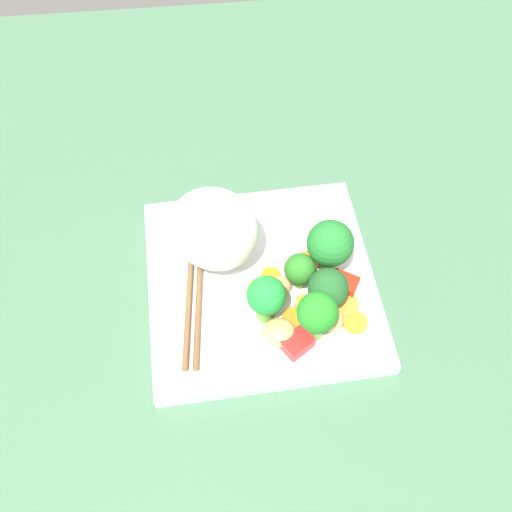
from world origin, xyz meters
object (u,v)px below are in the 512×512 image
object	(u,v)px
square_plate	(261,283)
broccoli_floret_1	(317,314)
rice_mound	(214,229)
carrot_slice_0	(305,303)
chopstick_pair	(195,271)

from	to	relation	value
square_plate	broccoli_floret_1	distance (cm)	9.82
broccoli_floret_1	rice_mound	bearing A→B (deg)	-49.83
broccoli_floret_1	carrot_slice_0	bearing A→B (deg)	-82.30
broccoli_floret_1	chopstick_pair	xyz separation A→B (cm)	(11.83, -8.63, -3.75)
chopstick_pair	square_plate	bearing A→B (deg)	82.88
square_plate	chopstick_pair	size ratio (longest dim) A/B	1.06
rice_mound	carrot_slice_0	bearing A→B (deg)	139.04
carrot_slice_0	chopstick_pair	size ratio (longest dim) A/B	0.09
square_plate	carrot_slice_0	world-z (taller)	carrot_slice_0
square_plate	broccoli_floret_1	world-z (taller)	broccoli_floret_1
square_plate	carrot_slice_0	xyz separation A→B (cm)	(-4.24, 3.73, 1.17)
square_plate	rice_mound	size ratio (longest dim) A/B	2.50
square_plate	chopstick_pair	world-z (taller)	chopstick_pair
square_plate	carrot_slice_0	distance (cm)	5.77
broccoli_floret_1	carrot_slice_0	world-z (taller)	broccoli_floret_1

